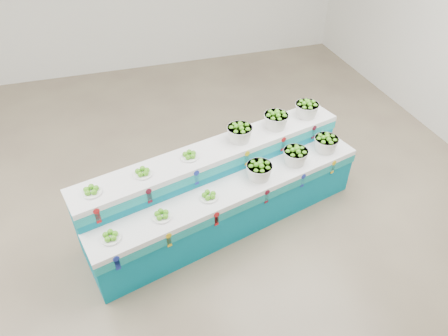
{
  "coord_description": "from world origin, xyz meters",
  "views": [
    {
      "loc": [
        -0.29,
        -3.72,
        4.04
      ],
      "look_at": [
        0.85,
        -0.02,
        0.87
      ],
      "focal_mm": 32.48,
      "sensor_mm": 36.0,
      "label": 1
    }
  ],
  "objects_px": {
    "display_stand": "(224,190)",
    "plate_upper_mid": "(142,172)",
    "basket_lower_left": "(259,170)",
    "basket_upper_right": "(307,109)"
  },
  "relations": [
    {
      "from": "display_stand",
      "to": "plate_upper_mid",
      "type": "distance_m",
      "value": 1.13
    },
    {
      "from": "basket_lower_left",
      "to": "plate_upper_mid",
      "type": "relative_size",
      "value": 1.45
    },
    {
      "from": "display_stand",
      "to": "plate_upper_mid",
      "type": "height_order",
      "value": "plate_upper_mid"
    },
    {
      "from": "display_stand",
      "to": "basket_lower_left",
      "type": "height_order",
      "value": "display_stand"
    },
    {
      "from": "display_stand",
      "to": "basket_upper_right",
      "type": "xyz_separation_m",
      "value": [
        1.38,
        0.59,
        0.63
      ]
    },
    {
      "from": "basket_upper_right",
      "to": "display_stand",
      "type": "bearing_deg",
      "value": -156.85
    },
    {
      "from": "basket_lower_left",
      "to": "basket_upper_right",
      "type": "xyz_separation_m",
      "value": [
        0.96,
        0.72,
        0.3
      ]
    },
    {
      "from": "display_stand",
      "to": "basket_lower_left",
      "type": "distance_m",
      "value": 0.55
    },
    {
      "from": "basket_lower_left",
      "to": "basket_upper_right",
      "type": "relative_size",
      "value": 1.0
    },
    {
      "from": "basket_lower_left",
      "to": "plate_upper_mid",
      "type": "height_order",
      "value": "plate_upper_mid"
    }
  ]
}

